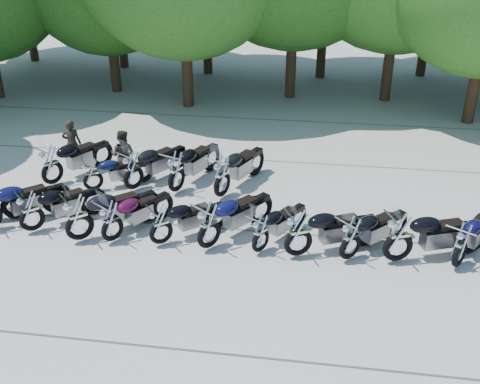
# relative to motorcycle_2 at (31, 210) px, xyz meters

# --- Properties ---
(ground) EXTENTS (90.00, 90.00, 0.00)m
(ground) POSITION_rel_motorcycle_2_xyz_m (5.19, -0.65, -0.64)
(ground) COLOR gray
(ground) RESTS_ON ground
(motorcycle_2) EXTENTS (2.10, 2.08, 1.28)m
(motorcycle_2) POSITION_rel_motorcycle_2_xyz_m (0.00, 0.00, 0.00)
(motorcycle_2) COLOR black
(motorcycle_2) RESTS_ON ground
(motorcycle_3) EXTENTS (2.38, 2.27, 1.42)m
(motorcycle_3) POSITION_rel_motorcycle_2_xyz_m (1.37, -0.26, 0.07)
(motorcycle_3) COLOR black
(motorcycle_3) RESTS_ON ground
(motorcycle_4) EXTENTS (1.80, 2.20, 1.25)m
(motorcycle_4) POSITION_rel_motorcycle_2_xyz_m (2.17, -0.16, -0.02)
(motorcycle_4) COLOR #3F0826
(motorcycle_4) RESTS_ON ground
(motorcycle_5) EXTENTS (2.06, 1.89, 1.21)m
(motorcycle_5) POSITION_rel_motorcycle_2_xyz_m (3.40, -0.14, -0.03)
(motorcycle_5) COLOR black
(motorcycle_5) RESTS_ON ground
(motorcycle_6) EXTENTS (2.10, 2.43, 1.40)m
(motorcycle_6) POSITION_rel_motorcycle_2_xyz_m (4.59, -0.15, 0.06)
(motorcycle_6) COLOR #0C0E38
(motorcycle_6) RESTS_ON ground
(motorcycle_7) EXTENTS (1.64, 2.06, 1.16)m
(motorcycle_7) POSITION_rel_motorcycle_2_xyz_m (5.83, -0.13, -0.06)
(motorcycle_7) COLOR black
(motorcycle_7) RESTS_ON ground
(motorcycle_8) EXTENTS (2.52, 1.75, 1.38)m
(motorcycle_8) POSITION_rel_motorcycle_2_xyz_m (6.73, -0.21, 0.05)
(motorcycle_8) COLOR black
(motorcycle_8) RESTS_ON ground
(motorcycle_9) EXTENTS (2.10, 2.09, 1.28)m
(motorcycle_9) POSITION_rel_motorcycle_2_xyz_m (7.93, -0.17, 0.00)
(motorcycle_9) COLOR black
(motorcycle_9) RESTS_ON ground
(motorcycle_10) EXTENTS (2.68, 1.65, 1.45)m
(motorcycle_10) POSITION_rel_motorcycle_2_xyz_m (9.01, -0.11, 0.09)
(motorcycle_10) COLOR black
(motorcycle_10) RESTS_ON ground
(motorcycle_11) EXTENTS (1.83, 2.28, 1.28)m
(motorcycle_11) POSITION_rel_motorcycle_2_xyz_m (10.39, -0.11, 0.00)
(motorcycle_11) COLOR black
(motorcycle_11) RESTS_ON ground
(motorcycle_14) EXTENTS (1.96, 2.54, 1.42)m
(motorcycle_14) POSITION_rel_motorcycle_2_xyz_m (-0.67, 2.63, 0.07)
(motorcycle_14) COLOR black
(motorcycle_14) RESTS_ON ground
(motorcycle_15) EXTENTS (2.03, 1.64, 1.15)m
(motorcycle_15) POSITION_rel_motorcycle_2_xyz_m (0.67, 2.42, -0.07)
(motorcycle_15) COLOR black
(motorcycle_15) RESTS_ON ground
(motorcycle_16) EXTENTS (1.93, 2.48, 1.39)m
(motorcycle_16) POSITION_rel_motorcycle_2_xyz_m (1.81, 2.65, 0.05)
(motorcycle_16) COLOR black
(motorcycle_16) RESTS_ON ground
(motorcycle_17) EXTENTS (1.68, 2.65, 1.44)m
(motorcycle_17) POSITION_rel_motorcycle_2_xyz_m (3.09, 2.68, 0.08)
(motorcycle_17) COLOR black
(motorcycle_17) RESTS_ON ground
(motorcycle_18) EXTENTS (1.76, 2.67, 1.45)m
(motorcycle_18) POSITION_rel_motorcycle_2_xyz_m (4.44, 2.55, 0.09)
(motorcycle_18) COLOR black
(motorcycle_18) RESTS_ON ground
(rider_0) EXTENTS (0.64, 0.48, 1.60)m
(rider_0) POSITION_rel_motorcycle_2_xyz_m (-0.58, 3.99, 0.16)
(rider_0) COLOR black
(rider_0) RESTS_ON ground
(rider_1) EXTENTS (0.79, 0.63, 1.58)m
(rider_1) POSITION_rel_motorcycle_2_xyz_m (1.29, 3.36, 0.15)
(rider_1) COLOR black
(rider_1) RESTS_ON ground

